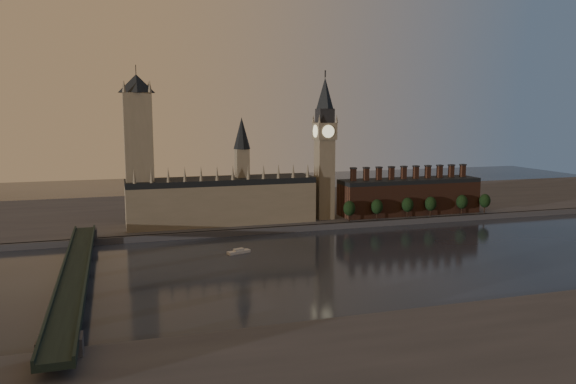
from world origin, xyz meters
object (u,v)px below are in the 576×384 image
object	(u,v)px
big_ben	(325,147)
river_boat	(239,251)
westminster_bridge	(76,275)
victoria_tower	(139,146)

from	to	relation	value
big_ben	river_boat	distance (m)	117.69
westminster_bridge	big_ben	bearing A→B (deg)	34.33
victoria_tower	river_boat	xyz separation A→B (m)	(51.24, -72.36, -58.03)
victoria_tower	westminster_bridge	distance (m)	133.21
westminster_bridge	river_boat	world-z (taller)	westminster_bridge
big_ben	westminster_bridge	xyz separation A→B (m)	(-165.00, -112.70, -49.39)
westminster_bridge	river_boat	size ratio (longest dim) A/B	13.91
victoria_tower	big_ben	world-z (taller)	victoria_tower
victoria_tower	westminster_bridge	xyz separation A→B (m)	(-35.00, -117.70, -51.65)
victoria_tower	westminster_bridge	world-z (taller)	victoria_tower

